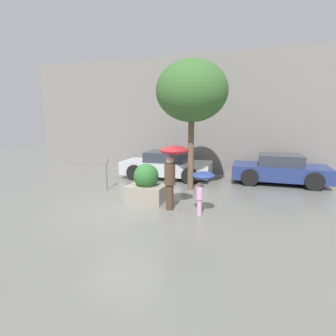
{
  "coord_description": "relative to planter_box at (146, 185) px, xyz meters",
  "views": [
    {
      "loc": [
        3.86,
        -7.06,
        2.71
      ],
      "look_at": [
        0.9,
        1.6,
        1.05
      ],
      "focal_mm": 28.0,
      "sensor_mm": 36.0,
      "label": 1
    }
  ],
  "objects": [
    {
      "name": "ground_plane",
      "position": [
        -0.4,
        -0.81,
        -0.58
      ],
      "size": [
        40.0,
        40.0,
        0.0
      ],
      "primitive_type": "plane",
      "color": "slate"
    },
    {
      "name": "building_facade",
      "position": [
        -0.4,
        5.69,
        2.42
      ],
      "size": [
        18.0,
        0.3,
        6.0
      ],
      "color": "gray",
      "rests_on": "ground"
    },
    {
      "name": "planter_box",
      "position": [
        0.0,
        0.0,
        0.0
      ],
      "size": [
        1.24,
        0.85,
        1.3
      ],
      "color": "gray",
      "rests_on": "ground"
    },
    {
      "name": "person_adult",
      "position": [
        1.08,
        -0.47,
        0.89
      ],
      "size": [
        0.85,
        0.85,
        1.96
      ],
      "rotation": [
        0.0,
        0.0,
        0.67
      ],
      "color": "#473323",
      "rests_on": "ground"
    },
    {
      "name": "person_child",
      "position": [
        2.04,
        -0.71,
        0.45
      ],
      "size": [
        0.66,
        0.66,
        1.28
      ],
      "rotation": [
        0.0,
        0.0,
        0.5
      ],
      "color": "#D199B7",
      "rests_on": "ground"
    },
    {
      "name": "parked_car_near",
      "position": [
        -0.58,
        3.75,
        0.02
      ],
      "size": [
        4.26,
        2.13,
        1.27
      ],
      "rotation": [
        0.0,
        0.0,
        1.62
      ],
      "color": "#B7BCC1",
      "rests_on": "ground"
    },
    {
      "name": "parked_car_far",
      "position": [
        4.45,
        4.29,
        0.02
      ],
      "size": [
        3.95,
        2.01,
        1.27
      ],
      "rotation": [
        0.0,
        0.0,
        1.59
      ],
      "color": "navy",
      "rests_on": "ground"
    },
    {
      "name": "street_tree",
      "position": [
        1.02,
        2.06,
        3.2
      ],
      "size": [
        2.71,
        2.71,
        4.96
      ],
      "color": "brown",
      "rests_on": "ground"
    },
    {
      "name": "parking_meter",
      "position": [
        -2.12,
        0.94,
        0.32
      ],
      "size": [
        0.14,
        0.14,
        1.26
      ],
      "color": "#595B60",
      "rests_on": "ground"
    }
  ]
}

